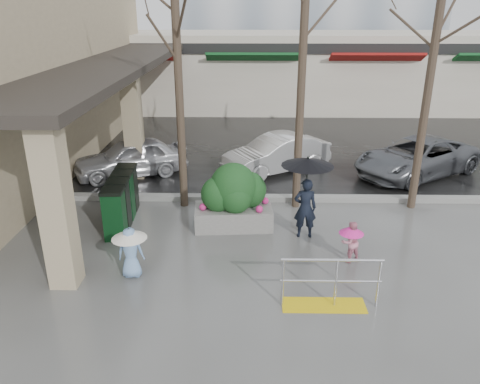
{
  "coord_description": "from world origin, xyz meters",
  "views": [
    {
      "loc": [
        -0.16,
        -8.76,
        5.36
      ],
      "look_at": [
        -0.36,
        1.4,
        1.3
      ],
      "focal_mm": 35.0,
      "sensor_mm": 36.0,
      "label": 1
    }
  ],
  "objects_px": {
    "tree_midwest": "(305,11)",
    "tree_mideast": "(437,27)",
    "car_a": "(131,157)",
    "planter": "(234,197)",
    "child_pink": "(351,239)",
    "car_b": "(277,154)",
    "tree_west": "(176,17)",
    "news_boxes": "(121,200)",
    "child_blue": "(130,247)",
    "car_c": "(417,157)",
    "woman": "(306,187)",
    "handrail": "(328,289)"
  },
  "relations": [
    {
      "from": "child_blue",
      "to": "child_pink",
      "type": "bearing_deg",
      "value": -173.86
    },
    {
      "from": "child_blue",
      "to": "car_a",
      "type": "relative_size",
      "value": 0.3
    },
    {
      "from": "tree_mideast",
      "to": "child_pink",
      "type": "relative_size",
      "value": 6.73
    },
    {
      "from": "tree_west",
      "to": "woman",
      "type": "bearing_deg",
      "value": -30.3
    },
    {
      "from": "news_boxes",
      "to": "car_b",
      "type": "xyz_separation_m",
      "value": [
        4.27,
        4.2,
        -0.02
      ]
    },
    {
      "from": "planter",
      "to": "car_a",
      "type": "height_order",
      "value": "planter"
    },
    {
      "from": "tree_midwest",
      "to": "child_pink",
      "type": "distance_m",
      "value": 5.68
    },
    {
      "from": "tree_west",
      "to": "woman",
      "type": "distance_m",
      "value": 5.3
    },
    {
      "from": "tree_midwest",
      "to": "news_boxes",
      "type": "height_order",
      "value": "tree_midwest"
    },
    {
      "from": "handrail",
      "to": "car_c",
      "type": "relative_size",
      "value": 0.42
    },
    {
      "from": "woman",
      "to": "planter",
      "type": "height_order",
      "value": "woman"
    },
    {
      "from": "tree_mideast",
      "to": "child_pink",
      "type": "bearing_deg",
      "value": -127.65
    },
    {
      "from": "tree_mideast",
      "to": "child_blue",
      "type": "distance_m",
      "value": 9.08
    },
    {
      "from": "car_a",
      "to": "tree_mideast",
      "type": "bearing_deg",
      "value": 50.12
    },
    {
      "from": "car_c",
      "to": "tree_mideast",
      "type": "bearing_deg",
      "value": -52.43
    },
    {
      "from": "tree_west",
      "to": "tree_midwest",
      "type": "xyz_separation_m",
      "value": [
        3.2,
        0.0,
        0.15
      ]
    },
    {
      "from": "woman",
      "to": "child_blue",
      "type": "distance_m",
      "value": 4.34
    },
    {
      "from": "handrail",
      "to": "news_boxes",
      "type": "height_order",
      "value": "news_boxes"
    },
    {
      "from": "car_b",
      "to": "tree_midwest",
      "type": "bearing_deg",
      "value": -25.53
    },
    {
      "from": "child_pink",
      "to": "car_a",
      "type": "xyz_separation_m",
      "value": [
        -6.22,
        5.61,
        0.07
      ]
    },
    {
      "from": "tree_mideast",
      "to": "child_blue",
      "type": "relative_size",
      "value": 5.79
    },
    {
      "from": "handrail",
      "to": "tree_midwest",
      "type": "relative_size",
      "value": 0.27
    },
    {
      "from": "news_boxes",
      "to": "car_a",
      "type": "relative_size",
      "value": 0.63
    },
    {
      "from": "car_c",
      "to": "tree_west",
      "type": "bearing_deg",
      "value": -102.45
    },
    {
      "from": "woman",
      "to": "child_pink",
      "type": "distance_m",
      "value": 1.68
    },
    {
      "from": "tree_west",
      "to": "news_boxes",
      "type": "distance_m",
      "value": 4.82
    },
    {
      "from": "handrail",
      "to": "woman",
      "type": "bearing_deg",
      "value": 92.56
    },
    {
      "from": "woman",
      "to": "car_a",
      "type": "distance_m",
      "value": 6.96
    },
    {
      "from": "handrail",
      "to": "child_blue",
      "type": "distance_m",
      "value": 4.11
    },
    {
      "from": "handrail",
      "to": "tree_mideast",
      "type": "distance_m",
      "value": 7.28
    },
    {
      "from": "woman",
      "to": "news_boxes",
      "type": "distance_m",
      "value": 4.81
    },
    {
      "from": "tree_west",
      "to": "child_blue",
      "type": "xyz_separation_m",
      "value": [
        -0.61,
        -3.81,
        -4.39
      ]
    },
    {
      "from": "child_blue",
      "to": "car_c",
      "type": "distance_m",
      "value": 10.43
    },
    {
      "from": "child_pink",
      "to": "handrail",
      "type": "bearing_deg",
      "value": 43.61
    },
    {
      "from": "tree_west",
      "to": "news_boxes",
      "type": "relative_size",
      "value": 2.9
    },
    {
      "from": "tree_midwest",
      "to": "tree_mideast",
      "type": "height_order",
      "value": "tree_midwest"
    },
    {
      "from": "child_pink",
      "to": "planter",
      "type": "relative_size",
      "value": 0.47
    },
    {
      "from": "handrail",
      "to": "tree_midwest",
      "type": "bearing_deg",
      "value": 91.91
    },
    {
      "from": "tree_mideast",
      "to": "child_pink",
      "type": "height_order",
      "value": "tree_mideast"
    },
    {
      "from": "child_blue",
      "to": "car_c",
      "type": "xyz_separation_m",
      "value": [
        8.1,
        6.56,
        -0.06
      ]
    },
    {
      "from": "tree_midwest",
      "to": "child_blue",
      "type": "xyz_separation_m",
      "value": [
        -3.81,
        -3.81,
        -4.54
      ]
    },
    {
      "from": "tree_mideast",
      "to": "news_boxes",
      "type": "relative_size",
      "value": 2.78
    },
    {
      "from": "tree_west",
      "to": "car_c",
      "type": "relative_size",
      "value": 1.5
    },
    {
      "from": "woman",
      "to": "car_a",
      "type": "height_order",
      "value": "woman"
    },
    {
      "from": "tree_mideast",
      "to": "car_c",
      "type": "relative_size",
      "value": 1.43
    },
    {
      "from": "woman",
      "to": "car_c",
      "type": "relative_size",
      "value": 0.46
    },
    {
      "from": "planter",
      "to": "child_pink",
      "type": "bearing_deg",
      "value": -33.26
    },
    {
      "from": "news_boxes",
      "to": "car_c",
      "type": "height_order",
      "value": "news_boxes"
    },
    {
      "from": "child_pink",
      "to": "car_b",
      "type": "relative_size",
      "value": 0.25
    },
    {
      "from": "handrail",
      "to": "news_boxes",
      "type": "xyz_separation_m",
      "value": [
        -4.83,
        3.63,
        0.27
      ]
    }
  ]
}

